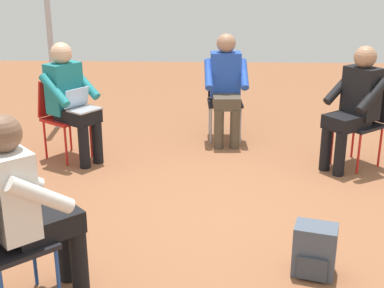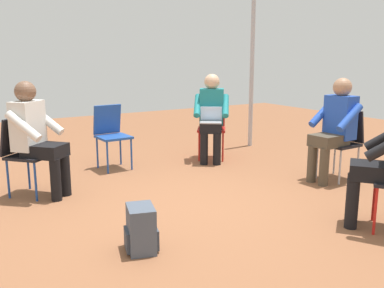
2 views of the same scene
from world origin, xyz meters
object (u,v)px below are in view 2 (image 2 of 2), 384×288
Objects in this scene: chair_east at (343,139)px; person_with_laptop at (211,113)px; backpack_near_laptop_user at (141,231)px; chair_northwest at (24,150)px; chair_north at (111,132)px; chair_northeast at (212,125)px; person_in_blue at (335,124)px; person_in_white at (36,133)px.

person_with_laptop is at bearing 25.20° from chair_east.
backpack_near_laptop_user is (-2.10, -2.16, -0.53)m from person_with_laptop.
chair_northwest is 1.35m from chair_north.
chair_east and chair_northwest have the same top height.
chair_northeast is (2.70, 0.38, 0.00)m from chair_northwest.
person_with_laptop reaches higher than backpack_near_laptop_user.
chair_northwest and chair_northeast have the same top height.
person_in_blue is 2.90m from backpack_near_laptop_user.
person_in_white is at bearing 101.94° from backpack_near_laptop_user.
person_in_blue is at bearing 144.43° from chair_northeast.
chair_north is (-2.24, 1.95, 0.00)m from chair_east.
person_in_white is at bearing 66.77° from chair_east.
chair_east is 0.26m from person_in_blue.
backpack_near_laptop_user is at bearing 62.06° from chair_northwest.
chair_northwest is 2.01m from backpack_near_laptop_user.
person_with_laptop is (2.60, 0.24, 0.20)m from chair_northwest.
chair_northeast is 1.86m from person_in_blue.
chair_northeast is 0.26m from person_with_laptop.
person_in_blue is 3.44× the size of backpack_near_laptop_user.
person_in_white is (-3.34, 1.24, 0.20)m from chair_east.
person_in_white is (0.11, -0.12, 0.20)m from chair_northwest.
chair_east is 3.03m from backpack_near_laptop_user.
chair_northeast reaches higher than backpack_near_laptop_user.
person_with_laptop reaches higher than chair_north.
chair_northeast is 3.20m from backpack_near_laptop_user.
person_in_blue is (0.59, -1.75, 0.20)m from chair_northeast.
chair_northwest is at bearing 22.83° from chair_north.
chair_northwest is 0.26m from person_in_white.
person_with_laptop is 3.06m from backpack_near_laptop_user.
chair_northeast is 1.00× the size of chair_north.
person_with_laptop reaches higher than chair_east.
chair_northwest is 0.69× the size of person_in_white.
backpack_near_laptop_user is at bearing 97.71° from chair_east.
chair_north is at bearing 170.43° from person_in_white.
chair_east is at bearing 149.27° from chair_northeast.
person_in_blue is at bearing 116.24° from person_in_white.
chair_north is at bearing 21.97° from person_with_laptop.
chair_north is (1.21, 0.58, 0.00)m from chair_northwest.
person_with_laptop is at bearing 90.00° from chair_northeast.
chair_northwest is at bearing 43.84° from chair_northeast.
person_in_blue reaches higher than chair_northwest.
chair_north is 1.32m from person_in_white.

